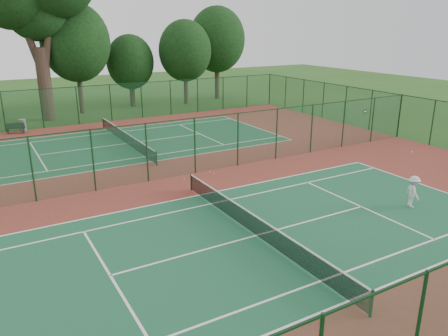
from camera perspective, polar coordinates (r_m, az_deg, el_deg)
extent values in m
plane|color=#27541A|center=(26.56, -6.72, -1.17)|extent=(120.00, 120.00, 0.00)
cube|color=maroon|center=(26.56, -6.72, -1.16)|extent=(40.00, 36.00, 0.01)
cube|color=#1C5937|center=(19.23, 4.18, -8.81)|extent=(23.77, 10.97, 0.01)
cube|color=#1B5531|center=(34.68, -12.68, 3.12)|extent=(23.77, 10.97, 0.01)
cube|color=#194D2C|center=(42.83, -16.56, 7.99)|extent=(40.00, 0.02, 3.50)
cube|color=#12311A|center=(42.59, -16.77, 10.25)|extent=(40.00, 0.05, 0.05)
cube|color=#16432A|center=(38.31, 21.93, 6.32)|extent=(0.02, 36.00, 3.50)
cube|color=#14381D|center=(38.04, 22.23, 8.83)|extent=(0.05, 36.00, 0.05)
cube|color=#1B522F|center=(26.04, -6.86, 2.47)|extent=(40.00, 0.02, 3.50)
cube|color=#163D1C|center=(25.64, -7.00, 6.15)|extent=(40.00, 0.05, 0.05)
cylinder|color=#163D23|center=(14.90, 18.70, -16.43)|extent=(0.10, 0.10, 0.97)
cylinder|color=#163D23|center=(24.16, -4.30, -1.84)|extent=(0.10, 0.10, 0.97)
cube|color=black|center=(19.02, 4.21, -7.55)|extent=(0.02, 12.80, 0.85)
cube|color=white|center=(18.84, 4.25, -6.35)|extent=(0.04, 12.80, 0.06)
cylinder|color=#153A20|center=(28.71, -8.83, 1.23)|extent=(0.10, 0.10, 0.97)
cylinder|color=#153A20|center=(40.58, -15.51, 5.74)|extent=(0.10, 0.10, 0.97)
cube|color=black|center=(34.56, -12.73, 3.87)|extent=(0.02, 12.80, 0.85)
cube|color=silver|center=(34.46, -12.78, 4.58)|extent=(0.04, 12.80, 0.06)
imported|color=silver|center=(23.73, 23.46, -2.85)|extent=(0.99, 1.21, 1.62)
cylinder|color=gray|center=(41.68, -24.78, 5.08)|extent=(0.57, 0.57, 1.02)
cube|color=#12351D|center=(41.12, -26.38, 4.31)|extent=(0.18, 0.42, 0.47)
cube|color=#12351D|center=(40.90, -24.67, 4.48)|extent=(0.18, 0.42, 0.47)
cube|color=#12351D|center=(40.95, -25.58, 4.74)|extent=(1.62, 0.81, 0.05)
cube|color=#12351D|center=(40.71, -25.67, 5.00)|extent=(1.52, 0.44, 0.47)
sphere|color=yellow|center=(26.82, -1.31, -0.75)|extent=(0.07, 0.07, 0.07)
sphere|color=#D1E735|center=(27.18, -1.85, -0.50)|extent=(0.07, 0.07, 0.07)
sphere|color=#DEEC37|center=(25.97, -5.24, -1.46)|extent=(0.07, 0.07, 0.07)
cylinder|color=#3A2820|center=(45.49, -22.37, 10.06)|extent=(1.25, 1.25, 6.82)
cylinder|color=#3A2820|center=(45.40, -24.55, 16.30)|extent=(2.31, 0.68, 6.78)
cylinder|color=#3A2820|center=(45.11, -21.84, 17.06)|extent=(2.16, 0.64, 7.36)
sphere|color=black|center=(46.14, -23.30, 18.59)|extent=(5.91, 5.91, 5.91)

